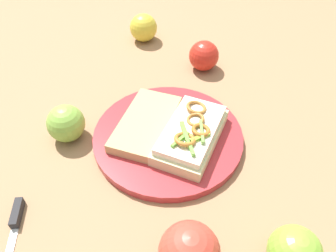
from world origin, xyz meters
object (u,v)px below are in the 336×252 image
object	(u,v)px
bread_slice_side	(146,123)
apple_1	(143,28)
apple_0	(204,56)
sandwich	(191,134)
apple_2	(294,252)
apple_4	(66,123)
plate	(168,137)
apple_3	(189,252)
knife	(15,223)

from	to	relation	value
bread_slice_side	apple_1	bearing A→B (deg)	-157.38
bread_slice_side	apple_0	bearing A→B (deg)	168.71
sandwich	apple_1	size ratio (longest dim) A/B	2.64
apple_2	apple_4	xyz separation A→B (m)	(0.19, -0.38, -0.00)
apple_0	apple_2	bearing A→B (deg)	71.26
plate	sandwich	distance (m)	0.05
sandwich	apple_4	world-z (taller)	apple_4
sandwich	apple_1	distance (m)	0.39
apple_3	sandwich	bearing A→B (deg)	-122.50
plate	apple_4	bearing A→B (deg)	-31.55
apple_4	apple_1	bearing A→B (deg)	-138.51
apple_0	apple_4	size ratio (longest dim) A/B	0.99
apple_0	apple_3	world-z (taller)	apple_3
plate	apple_1	distance (m)	0.36
bread_slice_side	apple_0	world-z (taller)	apple_0
knife	plate	bearing A→B (deg)	121.81
bread_slice_side	knife	world-z (taller)	bread_slice_side
apple_4	bread_slice_side	bearing A→B (deg)	154.60
plate	bread_slice_side	world-z (taller)	bread_slice_side
apple_2	knife	xyz separation A→B (m)	(0.31, -0.24, -0.03)
bread_slice_side	knife	size ratio (longest dim) A/B	1.46
sandwich	bread_slice_side	world-z (taller)	sandwich
plate	apple_3	xyz separation A→B (m)	(0.09, 0.22, 0.03)
sandwich	apple_3	size ratio (longest dim) A/B	2.27
sandwich	apple_1	world-z (taller)	apple_1
apple_1	apple_3	xyz separation A→B (m)	(0.21, 0.56, 0.01)
apple_0	apple_2	distance (m)	0.47
bread_slice_side	apple_0	distance (m)	0.24
apple_3	apple_4	distance (m)	0.32
bread_slice_side	apple_4	xyz separation A→B (m)	(0.13, -0.06, 0.01)
sandwich	apple_3	xyz separation A→B (m)	(0.12, 0.18, 0.01)
bread_slice_side	apple_2	bearing A→B (deg)	58.36
plate	apple_3	world-z (taller)	apple_3
apple_2	sandwich	bearing A→B (deg)	-88.88
plate	apple_2	xyz separation A→B (m)	(-0.03, 0.28, 0.03)
plate	apple_0	world-z (taller)	apple_0
apple_2	apple_4	distance (m)	0.42
plate	apple_2	size ratio (longest dim) A/B	3.87
knife	apple_2	bearing A→B (deg)	76.07
bread_slice_side	apple_4	bearing A→B (deg)	-67.53
plate	bread_slice_side	xyz separation A→B (m)	(0.03, -0.03, 0.02)
apple_0	apple_2	xyz separation A→B (m)	(0.15, 0.44, 0.00)
bread_slice_side	apple_1	distance (m)	0.34
sandwich	bread_slice_side	bearing A→B (deg)	-90.07
bread_slice_side	knife	bearing A→B (deg)	-25.53
apple_1	apple_3	distance (m)	0.59
apple_3	apple_4	size ratio (longest dim) A/B	1.18
plate	apple_1	xyz separation A→B (m)	(-0.12, -0.34, 0.03)
apple_1	apple_2	size ratio (longest dim) A/B	0.98
plate	apple_1	bearing A→B (deg)	-109.00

